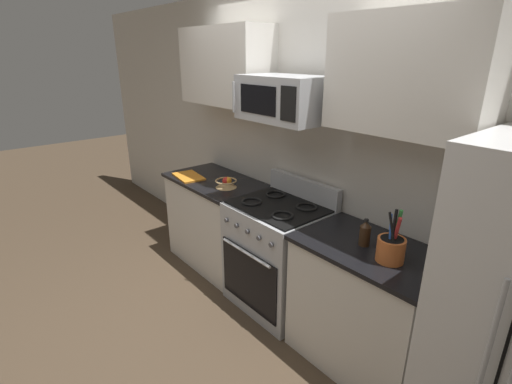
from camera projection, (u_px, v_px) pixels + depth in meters
The scene contains 12 objects.
ground_plane at pixel (219, 332), 2.97m from camera, with size 16.00×16.00×0.00m, color #473828.
wall_back at pixel (313, 152), 3.12m from camera, with size 8.00×0.10×2.60m, color beige.
counter_left at pixel (217, 221), 3.84m from camera, with size 1.05×0.63×0.91m.
range_oven at pixel (278, 255), 3.18m from camera, with size 0.76×0.67×1.09m.
counter_right at pixel (364, 306), 2.56m from camera, with size 0.96×0.63×0.91m.
microwave at pixel (284, 98), 2.75m from camera, with size 0.69×0.44×0.32m.
upper_cabinets_left at pixel (225, 66), 3.42m from camera, with size 1.04×0.34×0.68m.
upper_cabinets_right at pixel (409, 75), 2.13m from camera, with size 0.95×0.34×0.68m.
utensil_crock at pixel (391, 248), 2.22m from camera, with size 0.16×0.16×0.33m.
fruit_basket at pixel (226, 183), 3.45m from camera, with size 0.20×0.20×0.10m.
cutting_board at pixel (189, 176), 3.75m from camera, with size 0.36×0.22×0.02m, color orange.
bottle_soy at pixel (365, 233), 2.40m from camera, with size 0.07×0.07×0.18m.
Camera 1 is at (2.03, -1.31, 2.07)m, focal length 26.38 mm.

